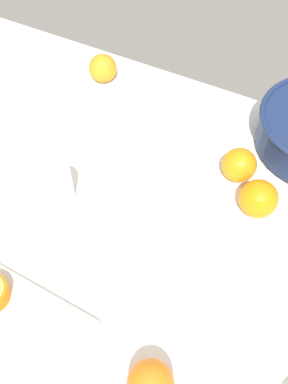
# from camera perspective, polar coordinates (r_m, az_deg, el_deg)

# --- Properties ---
(ground_plane) EXTENTS (1.47, 0.85, 0.03)m
(ground_plane) POSITION_cam_1_polar(r_m,az_deg,el_deg) (0.95, 1.75, -3.63)
(ground_plane) COLOR white
(juice_glass) EXTENTS (0.06, 0.06, 0.08)m
(juice_glass) POSITION_cam_1_polar(r_m,az_deg,el_deg) (0.96, -10.69, 0.50)
(juice_glass) COLOR white
(juice_glass) RESTS_ON ground_plane
(loose_orange_0) EXTENTS (0.07, 0.07, 0.07)m
(loose_orange_0) POSITION_cam_1_polar(r_m,az_deg,el_deg) (1.00, 11.75, 3.31)
(loose_orange_0) COLOR orange
(loose_orange_0) RESTS_ON ground_plane
(loose_orange_1) EXTENTS (0.08, 0.08, 0.08)m
(loose_orange_1) POSITION_cam_1_polar(r_m,az_deg,el_deg) (0.77, 0.82, -22.69)
(loose_orange_1) COLOR orange
(loose_orange_1) RESTS_ON ground_plane
(loose_orange_2) EXTENTS (0.07, 0.07, 0.07)m
(loose_orange_2) POSITION_cam_1_polar(r_m,az_deg,el_deg) (1.21, -5.15, 15.09)
(loose_orange_2) COLOR orange
(loose_orange_2) RESTS_ON ground_plane
(loose_orange_3) EXTENTS (0.08, 0.08, 0.08)m
(loose_orange_3) POSITION_cam_1_polar(r_m,az_deg,el_deg) (0.95, 14.06, -0.80)
(loose_orange_3) COLOR orange
(loose_orange_3) RESTS_ON ground_plane
(spoon) EXTENTS (0.03, 0.16, 0.01)m
(spoon) POSITION_cam_1_polar(r_m,az_deg,el_deg) (1.07, -2.84, 6.52)
(spoon) COLOR silver
(spoon) RESTS_ON ground_plane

